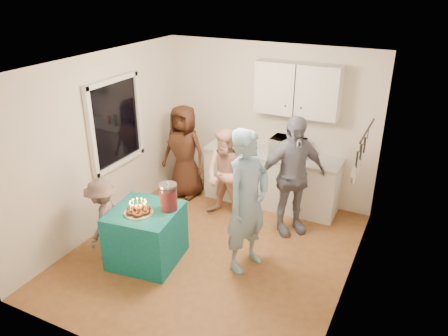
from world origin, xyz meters
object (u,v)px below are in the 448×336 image
at_px(microwave, 288,147).
at_px(woman_back_center, 227,175).
at_px(man_birthday, 248,202).
at_px(child_near_left, 103,219).
at_px(party_table, 146,235).
at_px(counter, 271,180).
at_px(woman_back_left, 184,152).
at_px(punch_jar, 169,198).
at_px(woman_back_right, 292,176).

xyz_separation_m(microwave, woman_back_center, (-0.71, -0.73, -0.32)).
relative_size(man_birthday, child_near_left, 1.67).
xyz_separation_m(party_table, man_birthday, (1.24, 0.48, 0.57)).
distance_m(counter, party_table, 2.41).
height_order(party_table, woman_back_left, woman_back_left).
relative_size(woman_back_left, child_near_left, 1.41).
distance_m(counter, man_birthday, 1.85).
distance_m(microwave, child_near_left, 3.00).
height_order(counter, punch_jar, punch_jar).
bearing_deg(woman_back_center, man_birthday, -45.59).
height_order(man_birthday, woman_back_left, man_birthday).
height_order(party_table, man_birthday, man_birthday).
distance_m(counter, child_near_left, 2.82).
xyz_separation_m(counter, man_birthday, (0.32, -1.75, 0.52)).
bearing_deg(child_near_left, counter, 128.06).
bearing_deg(man_birthday, punch_jar, 124.42).
bearing_deg(woman_back_right, punch_jar, -175.24).
xyz_separation_m(microwave, man_birthday, (0.07, -1.75, -0.10)).
bearing_deg(man_birthday, woman_back_right, 4.60).
relative_size(party_table, child_near_left, 0.75).
bearing_deg(microwave, party_table, -115.55).
height_order(woman_back_left, woman_back_center, woman_back_left).
bearing_deg(woman_back_right, woman_back_center, 138.86).
xyz_separation_m(woman_back_left, woman_back_center, (0.98, -0.37, -0.07)).
bearing_deg(counter, man_birthday, -79.47).
bearing_deg(man_birthday, woman_back_left, 68.49).
distance_m(woman_back_center, child_near_left, 1.96).
relative_size(woman_back_left, woman_back_center, 1.10).
xyz_separation_m(party_table, woman_back_center, (0.46, 1.50, 0.35)).
bearing_deg(woman_back_center, counter, 64.75).
relative_size(party_table, woman_back_left, 0.53).
xyz_separation_m(counter, child_near_left, (-1.48, -2.40, 0.14)).
relative_size(punch_jar, woman_back_center, 0.23).
bearing_deg(child_near_left, woman_back_center, 128.23).
bearing_deg(counter, punch_jar, -107.44).
bearing_deg(punch_jar, counter, 72.56).
bearing_deg(counter, woman_back_left, -165.86).
bearing_deg(child_near_left, woman_back_left, 158.53).
bearing_deg(woman_back_left, counter, 15.85).
xyz_separation_m(woman_back_center, child_near_left, (-1.02, -1.67, -0.16)).
distance_m(counter, woman_back_left, 1.53).
bearing_deg(woman_back_right, counter, 84.85).
xyz_separation_m(counter, microwave, (0.26, 0.00, 0.63)).
distance_m(woman_back_left, child_near_left, 2.06).
bearing_deg(woman_back_right, man_birthday, -146.25).
bearing_deg(counter, woman_back_right, -50.95).
relative_size(counter, woman_back_center, 1.50).
xyz_separation_m(counter, punch_jar, (-0.65, -2.06, 0.50)).
relative_size(counter, party_table, 2.59).
relative_size(microwave, woman_back_left, 0.33).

